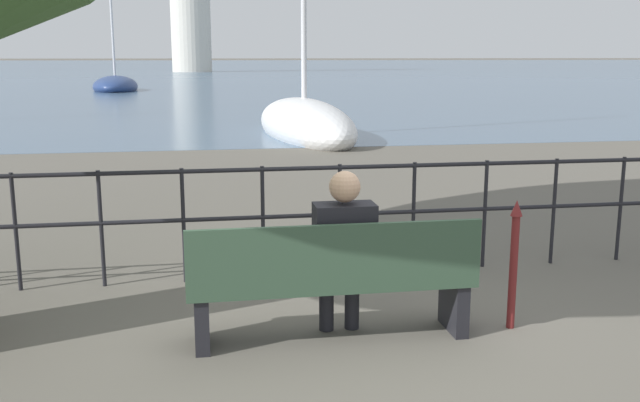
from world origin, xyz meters
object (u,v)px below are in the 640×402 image
(seated_person_left, at_px, (343,246))
(sailboat_0, at_px, (304,124))
(park_bench, at_px, (333,283))
(closed_umbrella, at_px, (514,258))
(sailboat_1, at_px, (115,86))

(seated_person_left, distance_m, sailboat_0, 13.30)
(seated_person_left, height_order, sailboat_0, sailboat_0)
(park_bench, xyz_separation_m, closed_umbrella, (1.38, 0.03, 0.11))
(park_bench, xyz_separation_m, sailboat_0, (1.75, 13.27, -0.14))
(closed_umbrella, bearing_deg, seated_person_left, 177.79)
(park_bench, height_order, seated_person_left, seated_person_left)
(park_bench, relative_size, closed_umbrella, 2.09)
(seated_person_left, bearing_deg, sailboat_0, 82.80)
(seated_person_left, xyz_separation_m, sailboat_0, (1.67, 13.19, -0.38))
(closed_umbrella, relative_size, sailboat_1, 0.13)
(closed_umbrella, xyz_separation_m, sailboat_1, (-7.02, 38.82, -0.27))
(closed_umbrella, bearing_deg, park_bench, -178.80)
(seated_person_left, distance_m, closed_umbrella, 1.30)
(seated_person_left, bearing_deg, closed_umbrella, -2.21)
(park_bench, relative_size, sailboat_0, 0.26)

